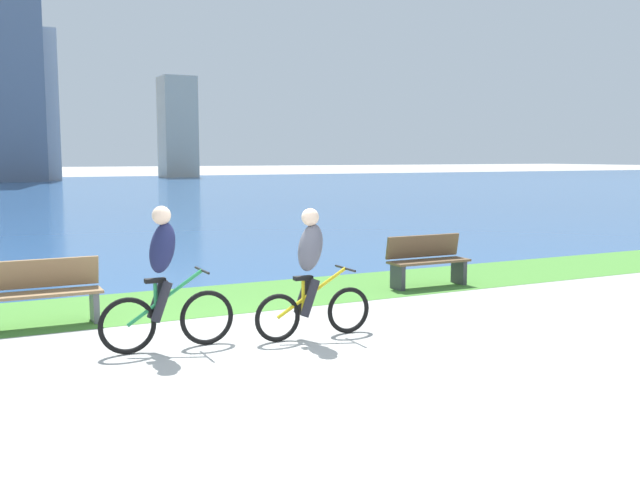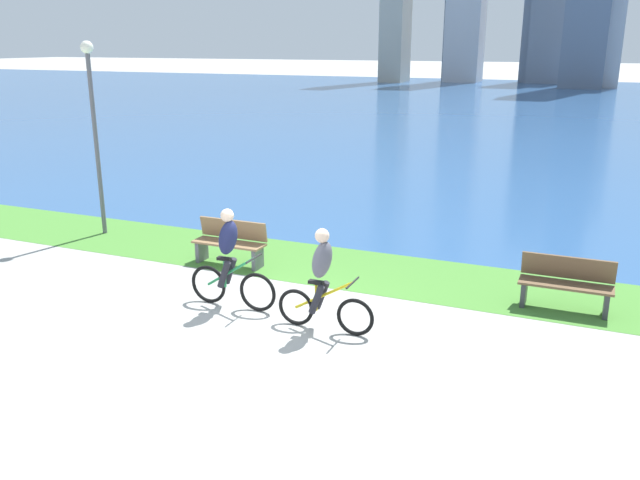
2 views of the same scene
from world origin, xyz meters
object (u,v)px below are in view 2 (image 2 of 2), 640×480
bench_near_path (230,243)px  cyclist_trailing (230,259)px  bench_far_along_path (566,284)px  cyclist_lead (323,280)px  lamppost_tall (93,113)px

bench_near_path → cyclist_trailing: bearing=-59.2°
bench_near_path → bench_far_along_path: size_ratio=1.00×
cyclist_lead → bench_near_path: (-2.95, 2.20, -0.38)m
cyclist_lead → bench_near_path: bearing=143.3°
lamppost_tall → cyclist_lead: bearing=-23.5°
cyclist_lead → bench_near_path: 3.70m
cyclist_trailing → bench_near_path: bearing=120.8°
bench_near_path → bench_far_along_path: 6.37m
cyclist_trailing → bench_far_along_path: 5.63m
cyclist_trailing → bench_near_path: (-1.16, 1.95, -0.39)m
lamppost_tall → bench_near_path: bearing=-11.2°
bench_far_along_path → lamppost_tall: size_ratio=0.34×
cyclist_lead → lamppost_tall: 7.72m
bench_near_path → bench_far_along_path: (6.37, 0.16, 0.00)m
bench_far_along_path → lamppost_tall: lamppost_tall is taller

